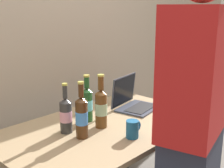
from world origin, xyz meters
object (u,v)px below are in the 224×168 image
laptop (133,101)px  coffee_mug (133,129)px  person_figure (193,130)px  beer_bottle_amber (101,107)px  beer_bottle_green (66,114)px  beer_bottle_brown (82,116)px  beer_bottle_dark (87,103)px

laptop → coffee_mug: bearing=-140.5°
laptop → person_figure: bearing=-119.4°
beer_bottle_amber → person_figure: (0.02, -0.60, 0.02)m
coffee_mug → beer_bottle_amber: bearing=93.8°
beer_bottle_amber → beer_bottle_green: beer_bottle_amber is taller
laptop → beer_bottle_amber: beer_bottle_amber is taller
beer_bottle_brown → beer_bottle_dark: bearing=41.4°
beer_bottle_green → person_figure: (0.22, -0.69, 0.04)m
beer_bottle_green → coffee_mug: bearing=-57.0°
beer_bottle_dark → coffee_mug: beer_bottle_dark is taller
beer_bottle_amber → beer_bottle_brown: size_ratio=1.02×
laptop → coffee_mug: size_ratio=3.17×
beer_bottle_dark → person_figure: 0.73m
laptop → beer_bottle_brown: bearing=-168.8°
person_figure → beer_bottle_dark: bearing=90.9°
laptop → coffee_mug: laptop is taller
person_figure → beer_bottle_green: bearing=107.5°
beer_bottle_dark → coffee_mug: 0.38m
beer_bottle_amber → beer_bottle_brown: bearing=-170.5°
laptop → beer_bottle_brown: 0.60m
person_figure → beer_bottle_amber: bearing=92.0°
beer_bottle_brown → coffee_mug: bearing=-46.5°
laptop → beer_bottle_dark: 0.41m
coffee_mug → beer_bottle_dark: bearing=91.0°
beer_bottle_dark → beer_bottle_brown: beer_bottle_brown is taller
beer_bottle_green → beer_bottle_dark: size_ratio=0.98×
beer_bottle_green → beer_bottle_brown: beer_bottle_brown is taller
beer_bottle_amber → coffee_mug: beer_bottle_amber is taller
laptop → person_figure: (-0.39, -0.68, 0.10)m
beer_bottle_amber → coffee_mug: bearing=-86.2°
person_figure → beer_bottle_brown: bearing=109.5°
beer_bottle_amber → beer_bottle_green: size_ratio=1.11×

